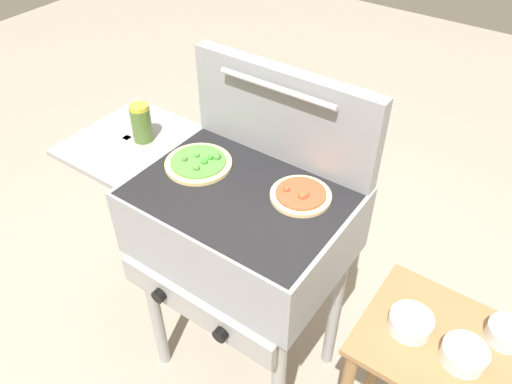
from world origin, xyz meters
name	(u,v)px	position (x,y,z in m)	size (l,w,h in m)	color
ground_plane	(246,358)	(0.00, 0.00, 0.00)	(8.00, 8.00, 0.00)	gray
grill	(238,225)	(-0.01, 0.00, 0.76)	(0.96, 0.53, 0.90)	gray
grill_lid_open	(284,115)	(0.00, 0.21, 1.05)	(0.63, 0.08, 0.30)	gray
pizza_veggie	(199,163)	(-0.18, 0.02, 0.91)	(0.21, 0.21, 0.04)	#E0C17F
pizza_pepperoni	(301,195)	(0.16, 0.07, 0.91)	(0.18, 0.18, 0.03)	beige
sauce_jar	(141,123)	(-0.42, 0.03, 0.96)	(0.07, 0.07, 0.13)	#4C6B2D
prep_table	(430,381)	(0.66, 0.00, 0.51)	(0.44, 0.36, 0.70)	olive
topping_bowl_near	(410,323)	(0.56, -0.01, 0.72)	(0.12, 0.12, 0.04)	silver
topping_bowl_far	(506,333)	(0.78, 0.10, 0.72)	(0.10, 0.10, 0.04)	silver
topping_bowl_middle	(464,355)	(0.71, -0.02, 0.72)	(0.12, 0.12, 0.04)	silver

